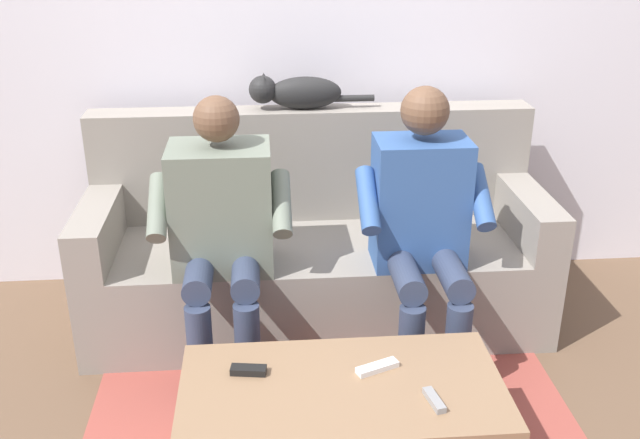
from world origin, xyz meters
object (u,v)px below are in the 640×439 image
remote_black (248,370)px  couch (316,252)px  person_right_seated (221,221)px  remote_white (377,367)px  cat_on_backrest (295,92)px  person_left_seated (422,218)px  coffee_table (342,433)px  remote_gray (434,400)px

remote_black → couch: bearing=-97.9°
couch → person_right_seated: (0.40, 0.33, 0.31)m
remote_white → remote_black: bearing=-24.6°
cat_on_backrest → remote_black: bearing=79.8°
remote_white → person_left_seated: bearing=-135.3°
couch → remote_black: couch is taller
coffee_table → remote_white: (-0.12, -0.07, 0.20)m
couch → person_left_seated: (-0.40, 0.37, 0.32)m
couch → cat_on_backrest: bearing=-72.2°
person_right_seated → remote_black: size_ratio=9.67×
person_left_seated → cat_on_backrest: 0.85m
couch → person_right_seated: size_ratio=1.80×
couch → cat_on_backrest: cat_on_backrest is taller
person_left_seated → cat_on_backrest: (0.47, -0.60, 0.37)m
person_left_seated → remote_black: bearing=42.5°
coffee_table → remote_gray: bearing=157.5°
coffee_table → remote_white: bearing=-149.5°
person_left_seated → remote_gray: bearing=81.2°
couch → coffee_table: (0.00, 1.10, -0.13)m
cat_on_backrest → remote_black: cat_on_backrest is taller
couch → person_left_seated: 0.63m
remote_gray → remote_white: bearing=-152.9°
coffee_table → cat_on_backrest: cat_on_backrest is taller
remote_gray → remote_white: 0.24m
person_right_seated → remote_gray: size_ratio=9.95×
coffee_table → remote_black: 0.37m
person_left_seated → remote_white: person_left_seated is taller
remote_black → coffee_table: bearing=171.8°
couch → person_left_seated: bearing=136.9°
cat_on_backrest → remote_white: bearing=98.9°
person_left_seated → remote_black: (0.69, 0.64, -0.24)m
remote_gray → remote_black: remote_black is taller
coffee_table → person_left_seated: size_ratio=0.90×
coffee_table → person_right_seated: person_right_seated is taller
cat_on_backrest → person_right_seated: bearing=59.9°
person_right_seated → remote_white: (-0.52, 0.69, -0.24)m
remote_black → person_left_seated: bearing=-129.1°
person_left_seated → remote_gray: size_ratio=10.19×
remote_white → coffee_table: bearing=8.1°
cat_on_backrest → remote_gray: bearing=103.4°
person_left_seated → coffee_table: bearing=61.2°
person_left_seated → remote_white: bearing=67.1°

